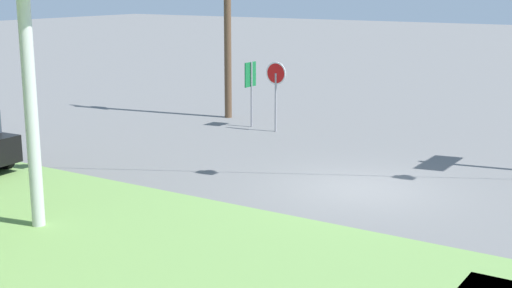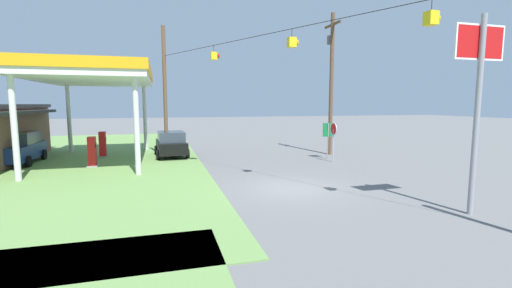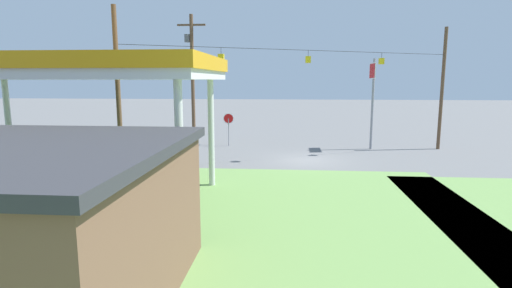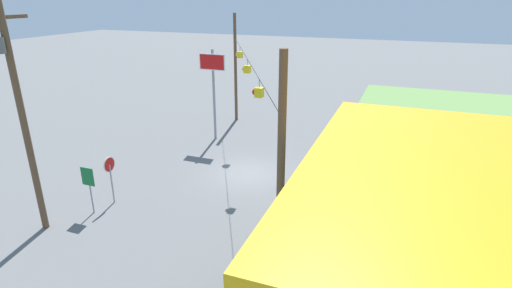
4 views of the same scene
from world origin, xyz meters
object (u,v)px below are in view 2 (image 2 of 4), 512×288
Objects in this scene: gas_station_canopy at (94,76)px; stop_sign_overhead at (478,76)px; route_sign at (328,133)px; utility_pole_main at (331,77)px; car_at_pumps_front at (171,144)px; fuel_pump_far at (103,145)px; stop_sign_roadside at (333,133)px; car_at_pumps_rear at (19,148)px; fuel_pump_near at (92,153)px.

gas_station_canopy is 20.00m from stop_sign_overhead.
utility_pole_main reaches higher than route_sign.
car_at_pumps_front is 0.42× the size of utility_pole_main.
fuel_pump_far is 0.27× the size of stop_sign_overhead.
stop_sign_roadside is 1.04× the size of route_sign.
stop_sign_overhead is (-16.37, -13.75, 3.70)m from fuel_pump_far.
stop_sign_roadside is at bearing -119.90° from car_at_pumps_front.
stop_sign_overhead reaches higher than car_at_pumps_rear.
stop_sign_roadside is (-4.02, -14.31, -3.57)m from gas_station_canopy.
stop_sign_overhead is (-14.96, -18.28, 3.56)m from car_at_pumps_rear.
gas_station_canopy reaches higher than fuel_pump_far.
stop_sign_roadside is at bearing -112.42° from fuel_pump_far.
car_at_pumps_front is 12.22m from utility_pole_main.
stop_sign_roadside is at bearing 168.61° from route_sign.
utility_pole_main is at bearing -8.07° from stop_sign_overhead.
fuel_pump_near is 0.38× the size of car_at_pumps_rear.
route_sign reaches higher than car_at_pumps_rear.
car_at_pumps_rear is at bearing 62.50° from fuel_pump_near.
utility_pole_main is (0.93, -15.67, 4.72)m from fuel_pump_near.
route_sign reaches higher than car_at_pumps_front.
route_sign is at bearing -113.41° from car_at_pumps_front.
car_at_pumps_rear is (-0.41, 9.05, 0.08)m from car_at_pumps_front.
fuel_pump_near is 0.74× the size of route_sign.
car_at_pumps_rear is 0.71× the size of stop_sign_overhead.
gas_station_canopy is at bearing 179.96° from fuel_pump_far.
fuel_pump_near is 16.39m from utility_pole_main.
car_at_pumps_rear is 20.76m from utility_pole_main.
gas_station_canopy reaches higher than car_at_pumps_front.
car_at_pumps_front is at bearing -116.60° from stop_sign_roadside.
gas_station_canopy is 2.71× the size of car_at_pumps_front.
fuel_pump_near is 3.77m from fuel_pump_far.
fuel_pump_far is 0.42× the size of car_at_pumps_front.
route_sign is at bearing 168.61° from stop_sign_roadside.
utility_pole_main is at bearing -100.27° from fuel_pump_far.
car_at_pumps_rear is 19.37m from route_sign.
fuel_pump_near is at bearing 180.00° from fuel_pump_far.
gas_station_canopy is 6.42m from car_at_pumps_front.
car_at_pumps_rear is 23.89m from stop_sign_overhead.
car_at_pumps_front is (0.88, -4.53, -4.47)m from gas_station_canopy.
fuel_pump_far is at bearing 0.00° from fuel_pump_near.
car_at_pumps_rear is at bearing 50.70° from stop_sign_overhead.
route_sign is (1.23, -0.25, -0.10)m from stop_sign_roadside.
stop_sign_roadside is at bearing -3.04° from stop_sign_overhead.
route_sign is (11.70, -0.80, -2.84)m from stop_sign_overhead.
route_sign reaches higher than fuel_pump_far.
stop_sign_overhead reaches higher than fuel_pump_far.
car_at_pumps_rear is 1.93× the size of route_sign.
car_at_pumps_rear is at bearing 84.06° from gas_station_canopy.
utility_pole_main is at bearing -102.65° from car_at_pumps_front.
stop_sign_roadside is 10.84m from stop_sign_overhead.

